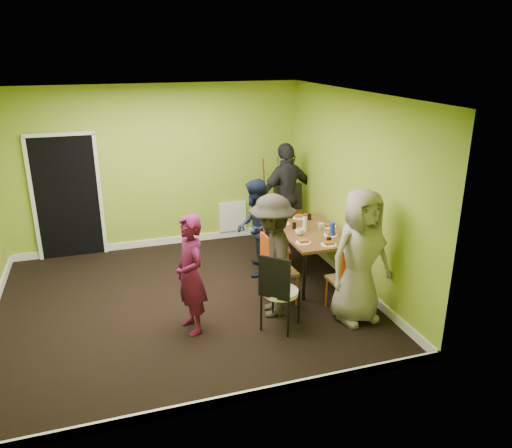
{
  "coord_description": "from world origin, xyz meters",
  "views": [
    {
      "loc": [
        -0.94,
        -6.18,
        3.37
      ],
      "look_at": [
        1.04,
        0.0,
        1.04
      ],
      "focal_mm": 35.0,
      "sensor_mm": 36.0,
      "label": 1
    }
  ],
  "objects_px": {
    "orange_bottle": "(304,223)",
    "chair_left_near": "(274,266)",
    "dining_table": "(311,234)",
    "chair_left_far": "(271,241)",
    "person_left_far": "(255,228)",
    "person_back_end": "(286,196)",
    "person_left_near": "(272,256)",
    "blue_bottle": "(332,229)",
    "person_front_end": "(360,257)",
    "thermos": "(305,223)",
    "chair_bentwood": "(278,289)",
    "easel": "(277,199)",
    "chair_front_end": "(348,276)",
    "chair_back_end": "(289,204)",
    "person_standing": "(191,275)"
  },
  "relations": [
    {
      "from": "thermos",
      "to": "easel",
      "type": "bearing_deg",
      "value": 84.98
    },
    {
      "from": "chair_left_far",
      "to": "person_left_far",
      "type": "height_order",
      "value": "person_left_far"
    },
    {
      "from": "chair_left_far",
      "to": "easel",
      "type": "distance_m",
      "value": 1.54
    },
    {
      "from": "chair_left_near",
      "to": "person_back_end",
      "type": "height_order",
      "value": "person_back_end"
    },
    {
      "from": "chair_bentwood",
      "to": "easel",
      "type": "bearing_deg",
      "value": 113.64
    },
    {
      "from": "chair_left_near",
      "to": "person_left_far",
      "type": "xyz_separation_m",
      "value": [
        0.06,
        1.02,
        0.19
      ]
    },
    {
      "from": "chair_front_end",
      "to": "orange_bottle",
      "type": "height_order",
      "value": "chair_front_end"
    },
    {
      "from": "chair_left_near",
      "to": "person_back_end",
      "type": "xyz_separation_m",
      "value": [
        0.93,
        1.97,
        0.35
      ]
    },
    {
      "from": "chair_back_end",
      "to": "chair_left_near",
      "type": "bearing_deg",
      "value": 63.05
    },
    {
      "from": "chair_left_near",
      "to": "chair_bentwood",
      "type": "relative_size",
      "value": 0.98
    },
    {
      "from": "dining_table",
      "to": "chair_front_end",
      "type": "height_order",
      "value": "chair_front_end"
    },
    {
      "from": "chair_back_end",
      "to": "chair_front_end",
      "type": "xyz_separation_m",
      "value": [
        -0.1,
        -2.38,
        -0.27
      ]
    },
    {
      "from": "person_standing",
      "to": "person_left_far",
      "type": "xyz_separation_m",
      "value": [
        1.25,
        1.35,
        -0.01
      ]
    },
    {
      "from": "dining_table",
      "to": "person_left_near",
      "type": "height_order",
      "value": "person_left_near"
    },
    {
      "from": "dining_table",
      "to": "orange_bottle",
      "type": "height_order",
      "value": "orange_bottle"
    },
    {
      "from": "dining_table",
      "to": "chair_bentwood",
      "type": "relative_size",
      "value": 1.46
    },
    {
      "from": "chair_front_end",
      "to": "blue_bottle",
      "type": "height_order",
      "value": "blue_bottle"
    },
    {
      "from": "chair_bentwood",
      "to": "person_back_end",
      "type": "bearing_deg",
      "value": 110.3
    },
    {
      "from": "chair_left_near",
      "to": "orange_bottle",
      "type": "bearing_deg",
      "value": 134.89
    },
    {
      "from": "person_left_far",
      "to": "person_back_end",
      "type": "relative_size",
      "value": 0.82
    },
    {
      "from": "easel",
      "to": "thermos",
      "type": "height_order",
      "value": "easel"
    },
    {
      "from": "dining_table",
      "to": "thermos",
      "type": "xyz_separation_m",
      "value": [
        -0.1,
        0.01,
        0.17
      ]
    },
    {
      "from": "dining_table",
      "to": "person_left_far",
      "type": "relative_size",
      "value": 1.0
    },
    {
      "from": "chair_left_near",
      "to": "person_left_near",
      "type": "xyz_separation_m",
      "value": [
        -0.11,
        -0.23,
        0.25
      ]
    },
    {
      "from": "easel",
      "to": "person_back_end",
      "type": "distance_m",
      "value": 0.35
    },
    {
      "from": "person_back_end",
      "to": "blue_bottle",
      "type": "bearing_deg",
      "value": 77.57
    },
    {
      "from": "blue_bottle",
      "to": "person_front_end",
      "type": "relative_size",
      "value": 0.12
    },
    {
      "from": "chair_left_far",
      "to": "orange_bottle",
      "type": "xyz_separation_m",
      "value": [
        0.54,
        0.01,
        0.24
      ]
    },
    {
      "from": "chair_left_far",
      "to": "person_standing",
      "type": "height_order",
      "value": "person_standing"
    },
    {
      "from": "chair_bentwood",
      "to": "person_front_end",
      "type": "bearing_deg",
      "value": 40.14
    },
    {
      "from": "chair_left_far",
      "to": "person_back_end",
      "type": "bearing_deg",
      "value": 164.47
    },
    {
      "from": "dining_table",
      "to": "easel",
      "type": "distance_m",
      "value": 1.63
    },
    {
      "from": "chair_back_end",
      "to": "thermos",
      "type": "xyz_separation_m",
      "value": [
        -0.21,
        -1.18,
        0.07
      ]
    },
    {
      "from": "orange_bottle",
      "to": "chair_left_near",
      "type": "bearing_deg",
      "value": -132.2
    },
    {
      "from": "chair_left_far",
      "to": "orange_bottle",
      "type": "height_order",
      "value": "chair_left_far"
    },
    {
      "from": "person_standing",
      "to": "person_back_end",
      "type": "height_order",
      "value": "person_back_end"
    },
    {
      "from": "chair_left_near",
      "to": "chair_back_end",
      "type": "height_order",
      "value": "chair_back_end"
    },
    {
      "from": "chair_front_end",
      "to": "person_left_far",
      "type": "xyz_separation_m",
      "value": [
        -0.78,
        1.56,
        0.22
      ]
    },
    {
      "from": "dining_table",
      "to": "chair_left_far",
      "type": "relative_size",
      "value": 1.51
    },
    {
      "from": "chair_front_end",
      "to": "person_left_near",
      "type": "relative_size",
      "value": 0.58
    },
    {
      "from": "chair_bentwood",
      "to": "person_front_end",
      "type": "relative_size",
      "value": 0.59
    },
    {
      "from": "chair_front_end",
      "to": "person_left_near",
      "type": "distance_m",
      "value": 1.03
    },
    {
      "from": "chair_front_end",
      "to": "person_left_near",
      "type": "xyz_separation_m",
      "value": [
        -0.94,
        0.3,
        0.28
      ]
    },
    {
      "from": "thermos",
      "to": "person_standing",
      "type": "distance_m",
      "value": 2.16
    },
    {
      "from": "chair_left_far",
      "to": "chair_left_near",
      "type": "relative_size",
      "value": 0.99
    },
    {
      "from": "chair_back_end",
      "to": "person_front_end",
      "type": "height_order",
      "value": "person_front_end"
    },
    {
      "from": "easel",
      "to": "person_standing",
      "type": "bearing_deg",
      "value": -128.28
    },
    {
      "from": "chair_bentwood",
      "to": "blue_bottle",
      "type": "relative_size",
      "value": 4.97
    },
    {
      "from": "chair_front_end",
      "to": "chair_bentwood",
      "type": "relative_size",
      "value": 0.92
    },
    {
      "from": "chair_left_near",
      "to": "chair_back_end",
      "type": "xyz_separation_m",
      "value": [
        0.93,
        1.84,
        0.24
      ]
    }
  ]
}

